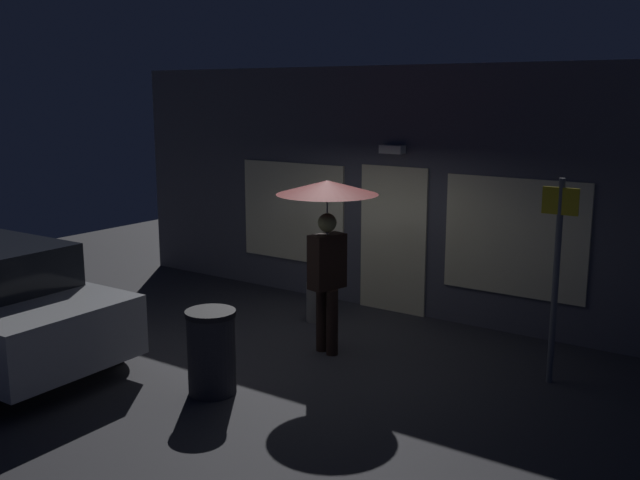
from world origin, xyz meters
TOP-DOWN VIEW (x-y plane):
  - ground_plane at (0.00, 0.00)m, footprint 18.00×18.00m
  - building_facade at (-0.00, 2.34)m, footprint 10.17×0.48m
  - person_with_umbrella at (0.21, 0.12)m, footprint 1.26×1.26m
  - street_sign_post at (2.86, 0.78)m, footprint 0.40×0.07m
  - sidewalk_bollard at (-0.66, 1.09)m, footprint 0.25×0.25m
  - trash_bin at (-0.11, -1.65)m, footprint 0.55×0.55m

SIDE VIEW (x-z plane):
  - ground_plane at x=0.00m, z-range 0.00..0.00m
  - sidewalk_bollard at x=-0.66m, z-range 0.00..0.58m
  - trash_bin at x=-0.11m, z-range 0.00..0.95m
  - street_sign_post at x=2.86m, z-range 0.16..2.51m
  - person_with_umbrella at x=0.21m, z-range 0.67..2.88m
  - building_facade at x=0.00m, z-range -0.02..3.63m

